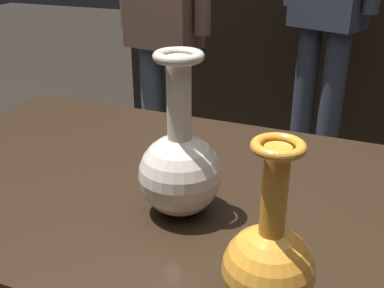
% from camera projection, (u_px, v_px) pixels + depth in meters
% --- Properties ---
extents(back_display_shelf, '(2.60, 0.40, 0.99)m').
position_uv_depth(back_display_shelf, '(337.00, 66.00, 2.77)').
color(back_display_shelf, black).
rests_on(back_display_shelf, ground_plane).
extents(vase_centerpiece, '(0.13, 0.13, 0.25)m').
position_uv_depth(vase_centerpiece, '(180.00, 166.00, 0.70)').
color(vase_centerpiece, silver).
rests_on(vase_centerpiece, display_plinth).
extents(vase_tall_behind, '(0.11, 0.11, 0.21)m').
position_uv_depth(vase_tall_behind, '(269.00, 263.00, 0.51)').
color(vase_tall_behind, orange).
rests_on(vase_tall_behind, display_plinth).
extents(visitor_near_left, '(0.46, 0.23, 1.52)m').
position_uv_depth(visitor_near_left, '(163.00, 15.00, 2.01)').
color(visitor_near_left, slate).
rests_on(visitor_near_left, ground_plane).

